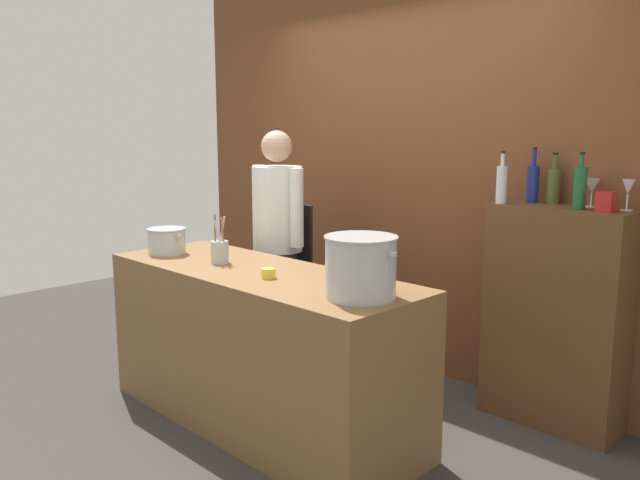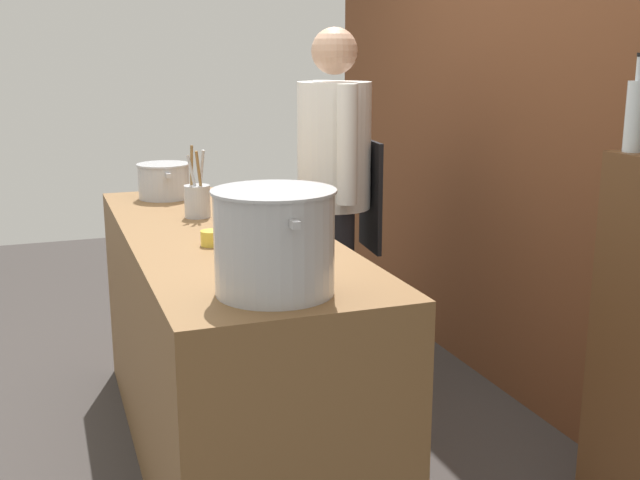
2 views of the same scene
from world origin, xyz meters
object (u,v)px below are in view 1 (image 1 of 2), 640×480
object	(u,v)px
stockpot_small	(167,241)
wine_bottle_cobalt	(533,183)
wine_bottle_green	(580,187)
wine_glass_wide	(592,187)
utensil_crock	(220,251)
stockpot_large	(361,267)
spice_tin_red	(606,202)
wine_glass_short	(628,188)
butter_jar	(268,273)
chef	(278,233)
wine_bottle_olive	(554,185)
wine_bottle_clear	(502,184)

from	to	relation	value
stockpot_small	wine_bottle_cobalt	world-z (taller)	wine_bottle_cobalt
wine_bottle_green	wine_glass_wide	bearing A→B (deg)	86.40
utensil_crock	stockpot_small	bearing A→B (deg)	-172.81
stockpot_large	spice_tin_red	distance (m)	1.36
wine_glass_short	spice_tin_red	bearing A→B (deg)	-115.55
wine_bottle_green	wine_glass_short	xyz separation A→B (m)	(0.20, 0.12, -0.00)
wine_glass_wide	spice_tin_red	xyz separation A→B (m)	(0.14, -0.14, -0.06)
utensil_crock	butter_jar	size ratio (longest dim) A/B	3.80
chef	spice_tin_red	bearing A→B (deg)	-160.97
stockpot_small	wine_bottle_olive	bearing A→B (deg)	36.72
stockpot_large	wine_bottle_cobalt	distance (m)	1.33
wine_bottle_cobalt	spice_tin_red	distance (m)	0.48
wine_bottle_cobalt	wine_glass_wide	size ratio (longest dim) A/B	2.04
chef	wine_glass_short	distance (m)	2.19
wine_bottle_green	stockpot_large	bearing A→B (deg)	-112.79
chef	wine_bottle_green	bearing A→B (deg)	-159.75
wine_bottle_green	wine_bottle_cobalt	xyz separation A→B (m)	(-0.31, 0.10, -0.00)
chef	spice_tin_red	world-z (taller)	chef
wine_glass_wide	spice_tin_red	bearing A→B (deg)	-46.84
wine_bottle_olive	wine_glass_wide	size ratio (longest dim) A/B	1.85
utensil_crock	wine_bottle_olive	size ratio (longest dim) A/B	1.00
chef	stockpot_large	distance (m)	1.54
wine_glass_wide	chef	bearing A→B (deg)	-161.85
stockpot_large	wine_bottle_green	size ratio (longest dim) A/B	1.33
stockpot_small	butter_jar	xyz separation A→B (m)	(0.96, 0.01, -0.05)
stockpot_large	wine_glass_short	bearing A→B (deg)	61.65
wine_glass_wide	spice_tin_red	world-z (taller)	wine_glass_wide
chef	wine_glass_wide	bearing A→B (deg)	-155.98
stockpot_large	stockpot_small	xyz separation A→B (m)	(-1.56, -0.06, -0.07)
wine_bottle_green	wine_bottle_clear	size ratio (longest dim) A/B	1.02
wine_glass_wide	wine_glass_short	world-z (taller)	wine_glass_short
butter_jar	wine_bottle_clear	xyz separation A→B (m)	(0.67, 1.17, 0.44)
chef	wine_glass_wide	xyz separation A→B (m)	(1.88, 0.62, 0.40)
stockpot_small	wine_glass_short	distance (m)	2.67
wine_bottle_clear	spice_tin_red	size ratio (longest dim) A/B	2.83
wine_bottle_green	wine_bottle_clear	xyz separation A→B (m)	(-0.42, -0.06, -0.00)
butter_jar	wine_bottle_olive	size ratio (longest dim) A/B	0.26
stockpot_small	utensil_crock	world-z (taller)	utensil_crock
wine_bottle_green	wine_bottle_cobalt	bearing A→B (deg)	162.20
utensil_crock	butter_jar	distance (m)	0.49
wine_glass_wide	wine_glass_short	xyz separation A→B (m)	(0.19, -0.02, 0.00)
wine_bottle_clear	wine_glass_short	size ratio (longest dim) A/B	1.81
wine_bottle_clear	spice_tin_red	xyz separation A→B (m)	(0.57, 0.05, -0.06)
wine_glass_short	spice_tin_red	world-z (taller)	wine_glass_short
butter_jar	wine_glass_wide	size ratio (longest dim) A/B	0.49
wine_bottle_clear	wine_bottle_olive	size ratio (longest dim) A/B	1.02
wine_bottle_clear	chef	bearing A→B (deg)	-163.76
utensil_crock	wine_bottle_clear	size ratio (longest dim) A/B	0.98
stockpot_large	utensil_crock	bearing A→B (deg)	-179.98
spice_tin_red	utensil_crock	bearing A→B (deg)	-145.88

